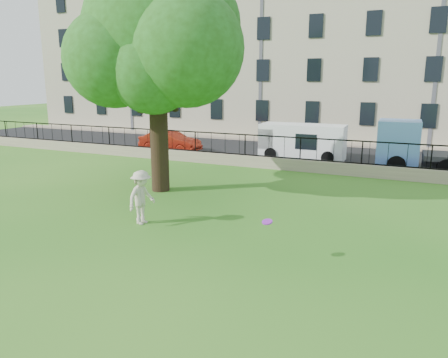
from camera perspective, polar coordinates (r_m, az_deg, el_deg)
The scene contains 12 objects.
ground at distance 11.83m, azimuth -5.46°, elevation -9.95°, with size 120.00×120.00×0.00m, color #236A19.
retaining_wall at distance 22.52m, azimuth 9.86°, elevation 1.79°, with size 50.00×0.40×0.60m, color gray.
iron_railing at distance 22.37m, azimuth 9.94°, elevation 3.93°, with size 50.00×0.05×1.13m.
street at distance 27.07m, azimuth 12.38°, elevation 2.92°, with size 60.00×9.00×0.01m, color black.
sidewalk at distance 32.11m, azimuth 14.37°, elevation 4.46°, with size 60.00×1.40×0.12m, color gray.
building_row at distance 37.45m, azimuth 16.61°, elevation 16.02°, with size 56.40×10.40×13.80m.
tree at distance 18.22m, azimuth -9.15°, elevation 17.99°, with size 7.79×5.99×9.48m.
man at distance 14.25m, azimuth -10.71°, elevation -2.37°, with size 1.14×0.65×1.76m, color beige.
frisbee at distance 11.13m, azimuth 5.66°, elevation -5.58°, with size 0.27×0.27×0.03m, color purple.
red_sedan at distance 28.21m, azimuth -7.05°, elevation 4.87°, with size 1.40×4.01×1.32m, color #AF2715.
white_van at distance 25.84m, azimuth 10.20°, elevation 4.81°, with size 4.81×1.88×2.02m, color white.
blue_truck at distance 24.06m, azimuth 26.63°, elevation 3.67°, with size 6.08×2.16×2.55m, color #6192E4.
Camera 1 is at (5.49, -9.41, 4.60)m, focal length 35.00 mm.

